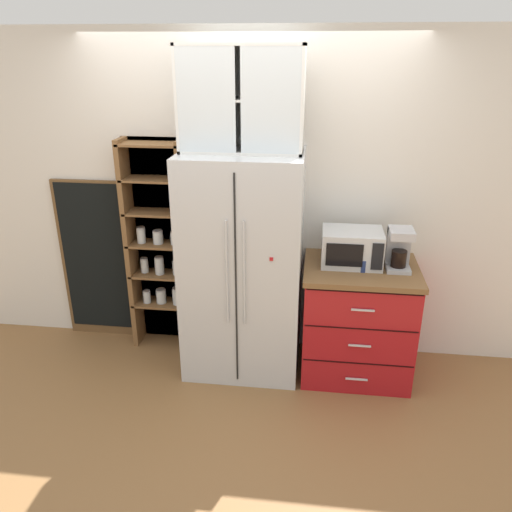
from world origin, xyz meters
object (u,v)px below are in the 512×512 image
bottle_cobalt (362,250)px  mug_navy (363,265)px  mug_cream (363,263)px  chalkboard_menu (96,260)px  coffee_maker (399,248)px  refrigerator (243,266)px  microwave (352,247)px

bottle_cobalt → mug_navy: bearing=-89.2°
mug_cream → chalkboard_menu: 2.25m
bottle_cobalt → chalkboard_menu: (-2.21, 0.24, -0.30)m
chalkboard_menu → coffee_maker: bearing=-6.8°
refrigerator → microwave: 0.83m
mug_cream → chalkboard_menu: chalkboard_menu is taller
refrigerator → microwave: bearing=3.9°
microwave → coffee_maker: bearing=-7.2°
mug_navy → refrigerator: bearing=175.7°
mug_cream → chalkboard_menu: bearing=171.5°
mug_cream → mug_navy: bearing=-90.2°
microwave → refrigerator: bearing=-176.1°
refrigerator → mug_cream: size_ratio=14.97×
mug_navy → chalkboard_menu: bearing=170.5°
refrigerator → bottle_cobalt: refrigerator is taller
bottle_cobalt → refrigerator: bearing=-175.7°
refrigerator → chalkboard_menu: (-1.32, 0.30, -0.15)m
mug_cream → coffee_maker: bearing=8.9°
refrigerator → mug_navy: 0.89m
microwave → bottle_cobalt: (0.08, 0.01, -0.02)m
bottle_cobalt → coffee_maker: bearing=-12.0°
refrigerator → microwave: size_ratio=3.92×
coffee_maker → chalkboard_menu: chalkboard_menu is taller
microwave → mug_navy: (0.08, -0.12, -0.08)m
coffee_maker → mug_cream: coffee_maker is taller
refrigerator → bottle_cobalt: (0.88, 0.07, 0.15)m
coffee_maker → mug_cream: 0.28m
mug_navy → mug_cream: 0.04m
mug_navy → coffee_maker: bearing=17.6°
mug_cream → chalkboard_menu: size_ratio=0.08×
mug_cream → bottle_cobalt: (-0.00, 0.09, 0.07)m
microwave → coffee_maker: coffee_maker is taller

